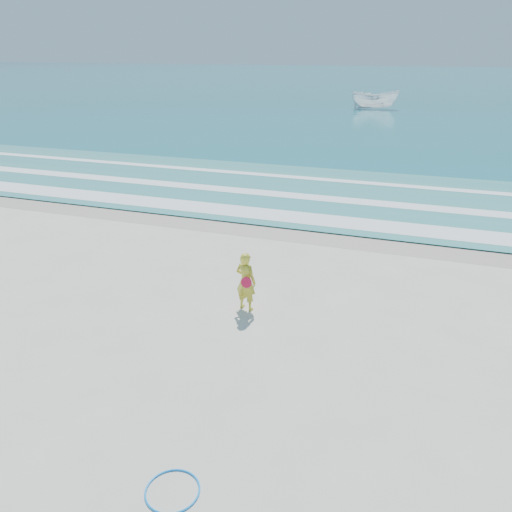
% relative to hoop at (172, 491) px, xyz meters
% --- Properties ---
extents(ground, '(400.00, 400.00, 0.00)m').
position_rel_hoop_xyz_m(ground, '(-1.71, 2.58, -0.01)').
color(ground, silver).
rests_on(ground, ground).
extents(wet_sand, '(400.00, 2.40, 0.00)m').
position_rel_hoop_xyz_m(wet_sand, '(-1.71, 11.58, -0.01)').
color(wet_sand, '#B2A893').
rests_on(wet_sand, ground).
extents(ocean, '(400.00, 190.00, 0.04)m').
position_rel_hoop_xyz_m(ocean, '(-1.71, 107.58, 0.01)').
color(ocean, '#19727F').
rests_on(ocean, ground).
extents(shallow, '(400.00, 10.00, 0.01)m').
position_rel_hoop_xyz_m(shallow, '(-1.71, 16.58, 0.03)').
color(shallow, '#59B7AD').
rests_on(shallow, ocean).
extents(foam_near, '(400.00, 1.40, 0.01)m').
position_rel_hoop_xyz_m(foam_near, '(-1.71, 12.88, 0.04)').
color(foam_near, white).
rests_on(foam_near, shallow).
extents(foam_mid, '(400.00, 0.90, 0.01)m').
position_rel_hoop_xyz_m(foam_mid, '(-1.71, 15.78, 0.04)').
color(foam_mid, white).
rests_on(foam_mid, shallow).
extents(foam_far, '(400.00, 0.60, 0.01)m').
position_rel_hoop_xyz_m(foam_far, '(-1.71, 19.08, 0.04)').
color(foam_far, white).
rests_on(foam_far, shallow).
extents(hoop, '(0.95, 0.95, 0.03)m').
position_rel_hoop_xyz_m(hoop, '(0.00, 0.00, 0.00)').
color(hoop, '#0E8FFF').
rests_on(hoop, ground).
extents(boat, '(5.15, 2.43, 1.92)m').
position_rel_hoop_xyz_m(boat, '(-3.19, 51.76, 0.98)').
color(boat, white).
rests_on(boat, ocean).
extents(woman, '(0.61, 0.47, 1.49)m').
position_rel_hoop_xyz_m(woman, '(-0.90, 5.56, 0.73)').
color(woman, gold).
rests_on(woman, ground).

